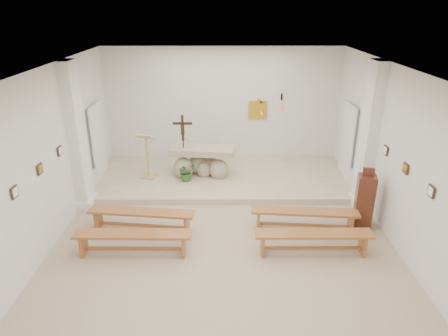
{
  "coord_description": "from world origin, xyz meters",
  "views": [
    {
      "loc": [
        -0.01,
        -6.78,
        4.62
      ],
      "look_at": [
        0.02,
        1.6,
        1.15
      ],
      "focal_mm": 32.0,
      "sensor_mm": 36.0,
      "label": 1
    }
  ],
  "objects_px": {
    "altar": "(202,164)",
    "crucifix_stand": "(183,141)",
    "bench_left_second": "(133,238)",
    "bench_right_front": "(304,215)",
    "bench_left_front": "(142,216)",
    "bench_right_second": "(313,238)",
    "donation_pedestal": "(364,201)",
    "lectern": "(147,156)"
  },
  "relations": [
    {
      "from": "crucifix_stand",
      "to": "bench_left_front",
      "type": "xyz_separation_m",
      "value": [
        -0.69,
        -2.7,
        -0.79
      ]
    },
    {
      "from": "lectern",
      "to": "bench_left_front",
      "type": "height_order",
      "value": "lectern"
    },
    {
      "from": "crucifix_stand",
      "to": "bench_left_second",
      "type": "height_order",
      "value": "crucifix_stand"
    },
    {
      "from": "lectern",
      "to": "donation_pedestal",
      "type": "bearing_deg",
      "value": -13.14
    },
    {
      "from": "donation_pedestal",
      "to": "bench_left_front",
      "type": "distance_m",
      "value": 4.88
    },
    {
      "from": "lectern",
      "to": "bench_right_second",
      "type": "relative_size",
      "value": 0.56
    },
    {
      "from": "donation_pedestal",
      "to": "bench_right_front",
      "type": "xyz_separation_m",
      "value": [
        -1.33,
        -0.2,
        -0.25
      ]
    },
    {
      "from": "lectern",
      "to": "bench_right_second",
      "type": "distance_m",
      "value": 5.19
    },
    {
      "from": "bench_left_front",
      "to": "donation_pedestal",
      "type": "bearing_deg",
      "value": 9.13
    },
    {
      "from": "crucifix_stand",
      "to": "donation_pedestal",
      "type": "relative_size",
      "value": 1.24
    },
    {
      "from": "lectern",
      "to": "bench_left_second",
      "type": "xyz_separation_m",
      "value": [
        0.3,
        -3.47,
        -0.42
      ]
    },
    {
      "from": "altar",
      "to": "crucifix_stand",
      "type": "bearing_deg",
      "value": -173.77
    },
    {
      "from": "bench_right_second",
      "to": "altar",
      "type": "bearing_deg",
      "value": 123.25
    },
    {
      "from": "lectern",
      "to": "crucifix_stand",
      "type": "xyz_separation_m",
      "value": [
        0.99,
        0.13,
        0.37
      ]
    },
    {
      "from": "lectern",
      "to": "crucifix_stand",
      "type": "bearing_deg",
      "value": 18.85
    },
    {
      "from": "lectern",
      "to": "donation_pedestal",
      "type": "height_order",
      "value": "lectern"
    },
    {
      "from": "bench_right_second",
      "to": "bench_left_front",
      "type": "bearing_deg",
      "value": 165.95
    },
    {
      "from": "bench_left_second",
      "to": "bench_left_front",
      "type": "bearing_deg",
      "value": 90.77
    },
    {
      "from": "bench_left_front",
      "to": "bench_left_second",
      "type": "relative_size",
      "value": 1.01
    },
    {
      "from": "crucifix_stand",
      "to": "donation_pedestal",
      "type": "distance_m",
      "value": 4.9
    },
    {
      "from": "altar",
      "to": "bench_left_front",
      "type": "height_order",
      "value": "altar"
    },
    {
      "from": "donation_pedestal",
      "to": "bench_right_second",
      "type": "height_order",
      "value": "donation_pedestal"
    },
    {
      "from": "altar",
      "to": "lectern",
      "type": "relative_size",
      "value": 1.4
    },
    {
      "from": "donation_pedestal",
      "to": "bench_left_front",
      "type": "height_order",
      "value": "donation_pedestal"
    },
    {
      "from": "crucifix_stand",
      "to": "bench_right_front",
      "type": "distance_m",
      "value": 4.0
    },
    {
      "from": "bench_right_front",
      "to": "bench_left_second",
      "type": "distance_m",
      "value": 3.64
    },
    {
      "from": "crucifix_stand",
      "to": "bench_right_second",
      "type": "relative_size",
      "value": 0.76
    },
    {
      "from": "bench_left_second",
      "to": "bench_right_second",
      "type": "bearing_deg",
      "value": 0.77
    },
    {
      "from": "altar",
      "to": "lectern",
      "type": "height_order",
      "value": "lectern"
    },
    {
      "from": "bench_left_second",
      "to": "crucifix_stand",
      "type": "bearing_deg",
      "value": 79.92
    },
    {
      "from": "bench_left_second",
      "to": "bench_right_second",
      "type": "distance_m",
      "value": 3.53
    },
    {
      "from": "donation_pedestal",
      "to": "lectern",
      "type": "bearing_deg",
      "value": 167.63
    },
    {
      "from": "lectern",
      "to": "altar",
      "type": "bearing_deg",
      "value": 16.78
    },
    {
      "from": "altar",
      "to": "donation_pedestal",
      "type": "xyz_separation_m",
      "value": [
        3.68,
        -2.51,
        0.12
      ]
    },
    {
      "from": "bench_left_front",
      "to": "bench_right_front",
      "type": "relative_size",
      "value": 1.0
    },
    {
      "from": "bench_left_front",
      "to": "bench_right_second",
      "type": "height_order",
      "value": "same"
    },
    {
      "from": "altar",
      "to": "bench_right_front",
      "type": "xyz_separation_m",
      "value": [
        2.35,
        -2.71,
        -0.13
      ]
    },
    {
      "from": "donation_pedestal",
      "to": "bench_right_second",
      "type": "xyz_separation_m",
      "value": [
        -1.33,
        -1.09,
        -0.25
      ]
    },
    {
      "from": "altar",
      "to": "bench_left_second",
      "type": "distance_m",
      "value": 3.79
    },
    {
      "from": "bench_right_second",
      "to": "bench_left_second",
      "type": "bearing_deg",
      "value": -179.87
    },
    {
      "from": "altar",
      "to": "bench_right_front",
      "type": "height_order",
      "value": "altar"
    },
    {
      "from": "lectern",
      "to": "crucifix_stand",
      "type": "height_order",
      "value": "crucifix_stand"
    }
  ]
}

